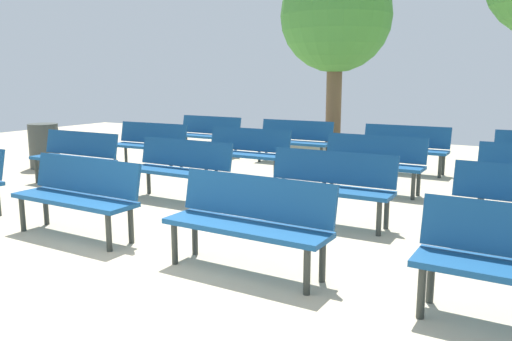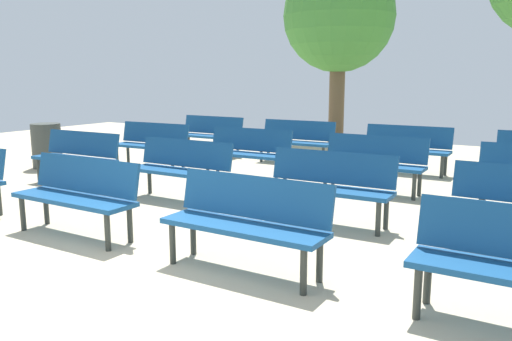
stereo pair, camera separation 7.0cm
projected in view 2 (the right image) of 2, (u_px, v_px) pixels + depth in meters
The scene contains 14 objects.
ground_plane at pixel (21, 309), 4.03m from camera, with size 24.00×24.00×0.00m, color #BCAD8E.
bench_r0_c1 at pixel (78, 192), 5.83m from camera, with size 1.60×0.49×0.87m.
bench_r0_c2 at pixel (247, 218), 4.76m from camera, with size 1.60×0.49×0.87m.
bench_r1_c0 at pixel (77, 154), 8.60m from camera, with size 1.62×0.53×0.87m.
bench_r1_c1 at pixel (181, 166), 7.49m from camera, with size 1.60×0.50×0.87m.
bench_r1_c2 at pixel (329, 183), 6.31m from camera, with size 1.62×0.54×0.87m.
bench_r2_c0 at pixel (151, 142), 10.18m from camera, with size 1.62×0.55×0.87m.
bench_r2_c1 at pixel (248, 150), 9.12m from camera, with size 1.61×0.53×0.87m.
bench_r2_c2 at pixel (373, 160), 8.01m from camera, with size 1.60×0.49×0.87m.
bench_r3_c0 at pixel (210, 133), 11.85m from camera, with size 1.60×0.49×0.87m.
bench_r3_c1 at pixel (296, 139), 10.73m from camera, with size 1.62×0.55×0.87m.
bench_r3_c2 at pixel (406, 146), 9.61m from camera, with size 1.61×0.52×0.87m.
tree_0 at pixel (339, 17), 13.53m from camera, with size 2.92×2.92×4.79m.
trash_bin at pixel (47, 146), 10.18m from camera, with size 0.56×0.56×0.87m, color #383D38.
Camera 2 is at (3.54, -2.26, 1.79)m, focal length 36.26 mm.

